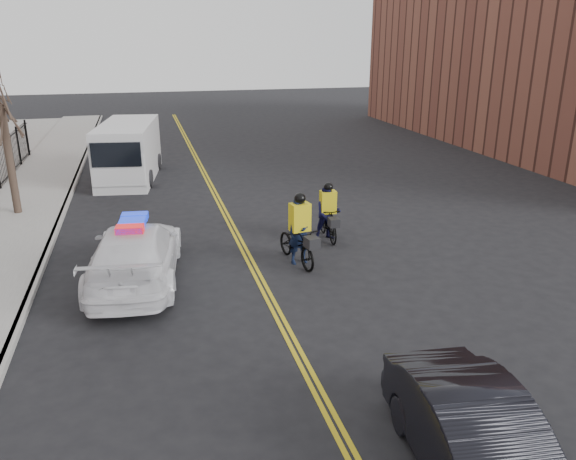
# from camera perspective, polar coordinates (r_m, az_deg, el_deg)

# --- Properties ---
(ground) EXTENTS (120.00, 120.00, 0.00)m
(ground) POSITION_cam_1_polar(r_m,az_deg,el_deg) (14.02, -1.25, -8.20)
(ground) COLOR black
(ground) RESTS_ON ground
(center_line_left) EXTENTS (0.10, 60.00, 0.01)m
(center_line_left) POSITION_cam_1_polar(r_m,az_deg,el_deg) (21.31, -6.48, 1.42)
(center_line_left) COLOR gold
(center_line_left) RESTS_ON ground
(center_line_right) EXTENTS (0.10, 60.00, 0.01)m
(center_line_right) POSITION_cam_1_polar(r_m,az_deg,el_deg) (21.33, -6.06, 1.46)
(center_line_right) COLOR gold
(center_line_right) RESTS_ON ground
(sidewalk) EXTENTS (3.00, 60.00, 0.15)m
(sidewalk) POSITION_cam_1_polar(r_m,az_deg,el_deg) (21.61, -26.33, -0.05)
(sidewalk) COLOR gray
(sidewalk) RESTS_ON ground
(curb) EXTENTS (0.20, 60.00, 0.15)m
(curb) POSITION_cam_1_polar(r_m,az_deg,el_deg) (21.34, -22.40, 0.28)
(curb) COLOR gray
(curb) RESTS_ON ground
(building_across) EXTENTS (12.00, 30.00, 11.00)m
(building_across) POSITION_cam_1_polar(r_m,az_deg,el_deg) (39.07, 25.91, 15.91)
(building_across) COLOR brown
(building_across) RESTS_ON ground
(street_tree) EXTENTS (3.20, 3.20, 4.80)m
(street_tree) POSITION_cam_1_polar(r_m,az_deg,el_deg) (22.81, -26.94, 9.78)
(street_tree) COLOR #33261E
(street_tree) RESTS_ON sidewalk
(police_cruiser) EXTENTS (2.92, 5.83, 1.79)m
(police_cruiser) POSITION_cam_1_polar(r_m,az_deg,el_deg) (15.87, -15.25, -2.31)
(police_cruiser) COLOR white
(police_cruiser) RESTS_ON ground
(dark_sedan) EXTENTS (1.96, 4.58, 1.47)m
(dark_sedan) POSITION_cam_1_polar(r_m,az_deg,el_deg) (9.27, 18.91, -20.01)
(dark_sedan) COLOR black
(dark_sedan) RESTS_ON ground
(cargo_van) EXTENTS (3.13, 6.50, 2.62)m
(cargo_van) POSITION_cam_1_polar(r_m,az_deg,el_deg) (27.54, -15.93, 7.58)
(cargo_van) COLOR silver
(cargo_van) RESTS_ON ground
(cyclist_near) EXTENTS (1.17, 2.31, 2.16)m
(cyclist_near) POSITION_cam_1_polar(r_m,az_deg,el_deg) (16.59, 1.21, -0.92)
(cyclist_near) COLOR black
(cyclist_near) RESTS_ON ground
(cyclist_far) EXTENTS (0.89, 1.94, 1.95)m
(cyclist_far) POSITION_cam_1_polar(r_m,az_deg,el_deg) (18.58, 4.05, 1.30)
(cyclist_far) COLOR black
(cyclist_far) RESTS_ON ground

